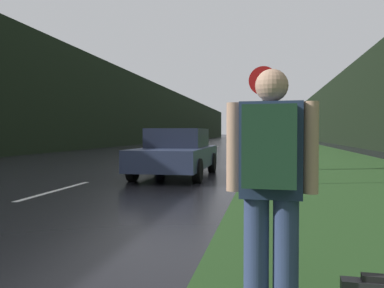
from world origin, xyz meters
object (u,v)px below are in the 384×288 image
(car_passing_near, at_px, (177,153))
(delivery_truck, at_px, (235,130))
(stop_sign, at_px, (263,112))
(car_passing_far, at_px, (240,138))
(hitchhiker_with_backpack, at_px, (271,181))

(car_passing_near, bearing_deg, delivery_truck, -86.94)
(stop_sign, height_order, car_passing_near, stop_sign)
(car_passing_far, bearing_deg, delivery_truck, -84.94)
(car_passing_near, bearing_deg, hitchhiker_with_backpack, 106.27)
(hitchhiker_with_backpack, distance_m, car_passing_near, 9.16)
(stop_sign, xyz_separation_m, delivery_truck, (-6.29, 73.50, 0.15))
(stop_sign, bearing_deg, car_passing_far, 94.65)
(stop_sign, relative_size, hitchhiker_with_backpack, 1.71)
(stop_sign, xyz_separation_m, car_passing_near, (-2.45, 1.62, -1.05))
(delivery_truck, bearing_deg, car_passing_far, -84.94)
(hitchhiker_with_backpack, height_order, car_passing_far, hitchhiker_with_backpack)
(stop_sign, height_order, delivery_truck, delivery_truck)
(car_passing_far, xyz_separation_m, delivery_truck, (-3.84, 43.38, 1.16))
(car_passing_far, height_order, delivery_truck, delivery_truck)
(hitchhiker_with_backpack, xyz_separation_m, car_passing_near, (-2.57, 8.79, -0.27))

